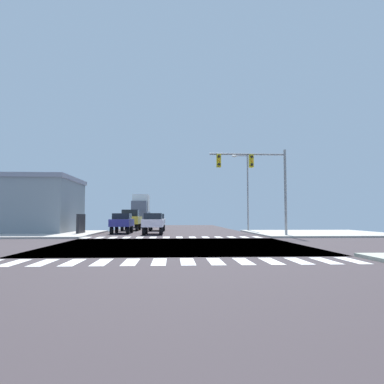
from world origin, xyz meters
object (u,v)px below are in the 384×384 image
at_px(sedan_nearside_1, 122,222).
at_px(box_truck_outer_1, 141,210).
at_px(street_lamp, 245,186).
at_px(sedan_farside_2, 157,221).
at_px(traffic_signal_mast, 257,172).
at_px(pickup_crossing_1, 131,219).
at_px(sedan_middle_4, 153,222).
at_px(sedan_inner_5, 144,219).

xyz_separation_m(sedan_nearside_1, box_truck_outer_1, (-0.00, 19.55, 1.45)).
xyz_separation_m(street_lamp, box_truck_outer_1, (-12.46, 16.07, -2.30)).
distance_m(sedan_nearside_1, sedan_farside_2, 7.09).
height_order(sedan_nearside_1, sedan_farside_2, same).
distance_m(traffic_signal_mast, pickup_crossing_1, 18.05).
distance_m(traffic_signal_mast, sedan_nearside_1, 13.51).
height_order(traffic_signal_mast, street_lamp, street_lamp).
distance_m(sedan_nearside_1, sedan_middle_4, 3.46).
bearing_deg(sedan_nearside_1, sedan_farside_2, -115.04).
bearing_deg(sedan_inner_5, traffic_signal_mast, 109.24).
xyz_separation_m(traffic_signal_mast, pickup_crossing_1, (-11.37, 13.49, -3.80)).
height_order(traffic_signal_mast, sedan_middle_4, traffic_signal_mast).
relative_size(sedan_nearside_1, box_truck_outer_1, 0.60).
xyz_separation_m(street_lamp, sedan_nearside_1, (-12.46, -3.47, -3.75)).
xyz_separation_m(sedan_nearside_1, sedan_inner_5, (0.00, 26.47, 0.00)).
relative_size(traffic_signal_mast, pickup_crossing_1, 1.36).
bearing_deg(street_lamp, traffic_signal_mast, -96.46).
relative_size(sedan_farside_2, sedan_middle_4, 1.00).
bearing_deg(traffic_signal_mast, sedan_middle_4, 152.34).
height_order(street_lamp, box_truck_outer_1, street_lamp).
bearing_deg(sedan_inner_5, street_lamp, 118.44).
bearing_deg(box_truck_outer_1, sedan_nearside_1, 90.00).
height_order(pickup_crossing_1, box_truck_outer_1, box_truck_outer_1).
distance_m(sedan_nearside_1, sedan_inner_5, 26.47).
bearing_deg(sedan_farside_2, box_truck_outer_1, -77.13).
bearing_deg(sedan_nearside_1, sedan_middle_4, 150.21).
bearing_deg(traffic_signal_mast, sedan_inner_5, 109.24).
height_order(sedan_farside_2, sedan_inner_5, same).
xyz_separation_m(sedan_farside_2, pickup_crossing_1, (-3.00, 0.96, 0.17)).
height_order(traffic_signal_mast, sedan_nearside_1, traffic_signal_mast).
bearing_deg(sedan_farside_2, pickup_crossing_1, -17.72).
bearing_deg(sedan_nearside_1, street_lamp, -164.42).
relative_size(street_lamp, pickup_crossing_1, 1.60).
relative_size(street_lamp, sedan_nearside_1, 1.90).
xyz_separation_m(pickup_crossing_1, sedan_inner_5, (0.00, 19.09, -0.17)).
relative_size(sedan_middle_4, sedan_inner_5, 1.00).
relative_size(sedan_middle_4, box_truck_outer_1, 0.60).
relative_size(sedan_farside_2, box_truck_outer_1, 0.60).
relative_size(traffic_signal_mast, sedan_farside_2, 1.61).
height_order(sedan_farside_2, pickup_crossing_1, pickup_crossing_1).
distance_m(sedan_middle_4, sedan_inner_5, 28.35).
bearing_deg(sedan_inner_5, box_truck_outer_1, 90.00).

